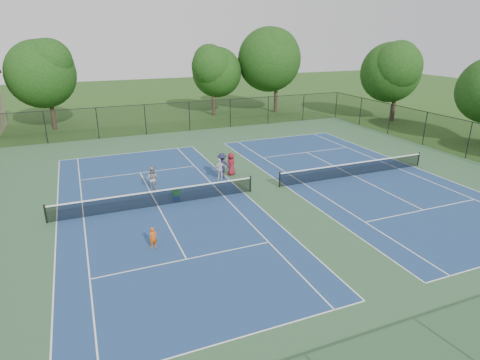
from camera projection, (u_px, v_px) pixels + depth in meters
name	position (u px, v px, depth m)	size (l,w,h in m)	color
ground	(265.00, 189.00, 26.08)	(140.00, 140.00, 0.00)	#234716
court_pad	(265.00, 189.00, 26.07)	(36.00, 36.00, 0.01)	#335B3C
tennis_court_left	(158.00, 204.00, 23.55)	(12.00, 23.83, 1.07)	navy
tennis_court_right	(354.00, 174.00, 28.54)	(12.00, 23.83, 1.07)	navy
perimeter_fence	(266.00, 166.00, 25.52)	(36.08, 36.08, 3.02)	black
tree_back_a	(46.00, 70.00, 40.19)	(6.80, 6.80, 9.15)	#2D2116
tree_back_c	(213.00, 69.00, 47.67)	(6.00, 6.00, 8.40)	#2D2116
tree_back_d	(277.00, 57.00, 49.19)	(7.80, 7.80, 10.37)	#2D2116
tree_side_e	(398.00, 69.00, 44.42)	(6.60, 6.60, 8.87)	#2D2116
child_player	(153.00, 238.00, 18.83)	(0.39, 0.25, 1.06)	#D6530E
instructor	(152.00, 179.00, 25.62)	(0.79, 0.62, 1.64)	gray
bystander_a	(220.00, 169.00, 27.57)	(0.89, 0.37, 1.53)	silver
bystander_b	(222.00, 166.00, 27.81)	(1.17, 0.67, 1.81)	#1D1B3D
bystander_c	(231.00, 164.00, 28.48)	(0.80, 0.52, 1.63)	maroon
ball_crate	(176.00, 198.00, 24.34)	(0.41, 0.28, 0.33)	#153F92
ball_hopper	(176.00, 192.00, 24.21)	(0.34, 0.26, 0.43)	green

